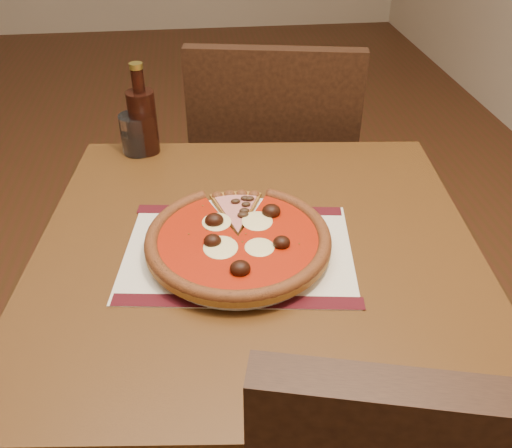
{
  "coord_description": "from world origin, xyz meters",
  "views": [
    {
      "loc": [
        0.74,
        -1.83,
        1.35
      ],
      "look_at": [
        0.83,
        -1.03,
        0.78
      ],
      "focal_mm": 38.0,
      "sensor_mm": 36.0,
      "label": 1
    }
  ],
  "objects_px": {
    "chair_far": "(274,172)",
    "pizza": "(238,238)",
    "water_glass": "(137,134)",
    "plate": "(238,247)",
    "bottle": "(143,119)",
    "table": "(257,285)"
  },
  "relations": [
    {
      "from": "chair_far",
      "to": "water_glass",
      "type": "distance_m",
      "value": 0.49
    },
    {
      "from": "plate",
      "to": "table",
      "type": "bearing_deg",
      "value": 28.54
    },
    {
      "from": "water_glass",
      "to": "bottle",
      "type": "relative_size",
      "value": 0.43
    },
    {
      "from": "table",
      "to": "bottle",
      "type": "relative_size",
      "value": 4.16
    },
    {
      "from": "table",
      "to": "plate",
      "type": "relative_size",
      "value": 2.92
    },
    {
      "from": "chair_far",
      "to": "water_glass",
      "type": "xyz_separation_m",
      "value": [
        -0.36,
        -0.23,
        0.26
      ]
    },
    {
      "from": "table",
      "to": "pizza",
      "type": "relative_size",
      "value": 2.68
    },
    {
      "from": "pizza",
      "to": "bottle",
      "type": "xyz_separation_m",
      "value": [
        -0.18,
        0.4,
        0.05
      ]
    },
    {
      "from": "pizza",
      "to": "bottle",
      "type": "bearing_deg",
      "value": 114.01
    },
    {
      "from": "pizza",
      "to": "bottle",
      "type": "distance_m",
      "value": 0.44
    },
    {
      "from": "plate",
      "to": "water_glass",
      "type": "bearing_deg",
      "value": 115.98
    },
    {
      "from": "water_glass",
      "to": "bottle",
      "type": "distance_m",
      "value": 0.04
    },
    {
      "from": "pizza",
      "to": "water_glass",
      "type": "bearing_deg",
      "value": 115.97
    },
    {
      "from": "plate",
      "to": "bottle",
      "type": "relative_size",
      "value": 1.42
    },
    {
      "from": "chair_far",
      "to": "water_glass",
      "type": "height_order",
      "value": "chair_far"
    },
    {
      "from": "pizza",
      "to": "table",
      "type": "bearing_deg",
      "value": 28.69
    },
    {
      "from": "plate",
      "to": "chair_far",
      "type": "bearing_deg",
      "value": 75.88
    },
    {
      "from": "plate",
      "to": "bottle",
      "type": "height_order",
      "value": "bottle"
    },
    {
      "from": "chair_far",
      "to": "bottle",
      "type": "bearing_deg",
      "value": 44.9
    },
    {
      "from": "pizza",
      "to": "water_glass",
      "type": "relative_size",
      "value": 3.57
    },
    {
      "from": "table",
      "to": "chair_far",
      "type": "relative_size",
      "value": 0.93
    },
    {
      "from": "chair_far",
      "to": "pizza",
      "type": "height_order",
      "value": "chair_far"
    }
  ]
}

